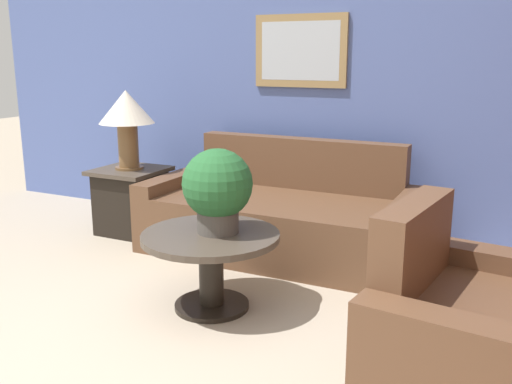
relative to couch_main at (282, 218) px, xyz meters
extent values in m
cube|color=#5166A8|center=(-0.12, 0.66, 1.02)|extent=(6.79, 0.06, 2.60)
cube|color=#997A4C|center=(-0.11, 0.61, 1.29)|extent=(0.82, 0.03, 0.60)
cube|color=#B2BCC6|center=(-0.11, 0.60, 1.29)|extent=(0.70, 0.01, 0.48)
cube|color=brown|center=(0.00, -0.04, -0.06)|extent=(1.77, 0.99, 0.45)
cube|color=brown|center=(0.00, 0.37, 0.38)|extent=(1.77, 0.16, 0.42)
cube|color=brown|center=(-0.98, -0.04, -0.01)|extent=(0.18, 0.99, 0.55)
cube|color=brown|center=(0.98, -0.04, -0.01)|extent=(0.18, 0.99, 0.55)
cube|color=brown|center=(1.63, -1.38, -0.06)|extent=(0.99, 0.85, 0.45)
cube|color=brown|center=(1.26, -1.33, 0.38)|extent=(0.25, 0.76, 0.42)
cube|color=brown|center=(1.68, -0.92, -0.01)|extent=(0.92, 0.29, 0.55)
cylinder|color=black|center=(0.02, -1.14, -0.27)|extent=(0.46, 0.46, 0.03)
cylinder|color=black|center=(0.02, -1.14, -0.04)|extent=(0.15, 0.15, 0.42)
cylinder|color=#473D33|center=(0.02, -1.14, 0.19)|extent=(0.84, 0.84, 0.04)
cube|color=black|center=(-1.41, -0.10, -0.01)|extent=(0.48, 0.48, 0.54)
cube|color=#473D33|center=(-1.41, -0.10, 0.27)|extent=(0.57, 0.57, 0.03)
cylinder|color=brown|center=(-1.41, -0.10, 0.30)|extent=(0.24, 0.24, 0.02)
cylinder|color=brown|center=(-1.41, -0.10, 0.50)|extent=(0.17, 0.17, 0.38)
cone|color=beige|center=(-1.41, -0.10, 0.83)|extent=(0.47, 0.47, 0.28)
cylinder|color=#4C4742|center=(0.05, -1.10, 0.28)|extent=(0.25, 0.25, 0.14)
sphere|color=#235B2D|center=(0.05, -1.10, 0.51)|extent=(0.43, 0.43, 0.43)
camera|label=1|loc=(1.72, -3.98, 1.26)|focal=40.00mm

